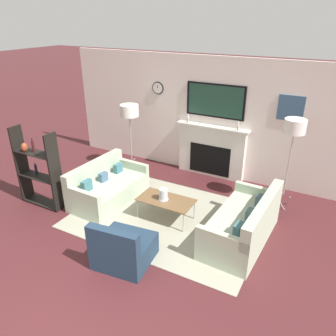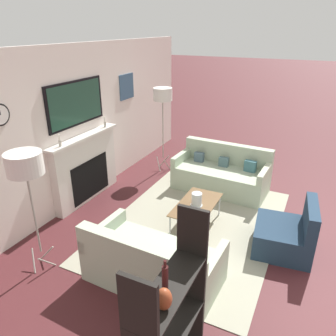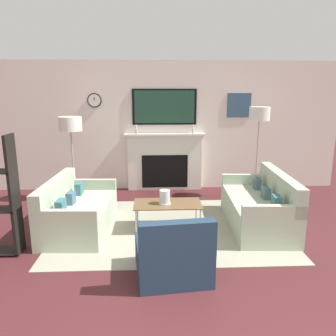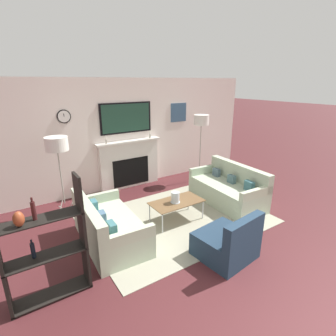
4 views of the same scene
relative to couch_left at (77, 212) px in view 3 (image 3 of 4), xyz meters
name	(u,v)px [view 3 (image 3 of 4)]	position (x,y,z in m)	size (l,w,h in m)	color
fireplace_wall	(165,132)	(1.42, 2.19, 0.95)	(7.51, 0.28, 2.70)	white
area_rug	(170,227)	(1.42, 0.00, -0.27)	(3.43, 2.51, 0.01)	#9B9984
couch_left	(77,212)	(0.00, 0.00, 0.00)	(0.94, 1.65, 0.79)	#ADBB9F
couch_right	(260,208)	(2.83, 0.00, 0.02)	(0.93, 1.79, 0.85)	#ADBB9F
armchair	(173,256)	(1.39, -1.40, -0.02)	(0.89, 0.85, 0.77)	#203448
coffee_table	(168,205)	(1.39, -0.04, 0.11)	(1.03, 0.55, 0.41)	brown
hurricane_candle	(165,198)	(1.34, -0.06, 0.23)	(0.18, 0.18, 0.21)	silver
floor_lamp_left	(70,125)	(-0.37, 1.45, 1.19)	(0.43, 0.43, 1.63)	#9E998E
floor_lamp_right	(259,115)	(3.21, 1.45, 1.36)	(0.39, 0.39, 1.80)	#9E998E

